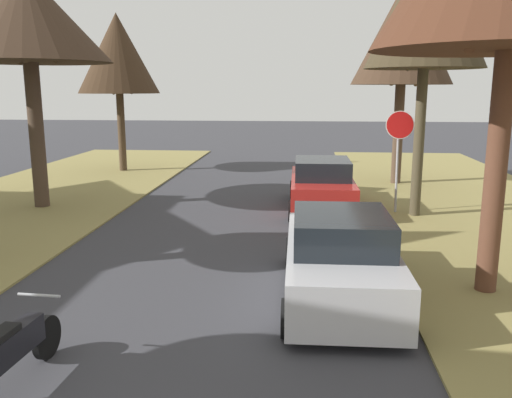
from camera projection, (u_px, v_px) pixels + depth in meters
name	position (u px, v px, depth m)	size (l,w,h in m)	color
stop_sign_far	(399.00, 139.00, 15.47)	(0.81, 0.27, 2.97)	#9EA0A5
street_tree_right_mid_b	(427.00, 3.00, 14.35)	(3.26, 3.26, 7.62)	#48402C
street_tree_right_far	(403.00, 34.00, 19.68)	(3.73, 3.73, 7.43)	#4E3B2C
street_tree_left_mid_b	(27.00, 18.00, 15.56)	(4.77, 4.77, 6.96)	#49382B
street_tree_left_far	(118.00, 54.00, 22.94)	(3.48, 3.48, 6.74)	#473625
parked_sedan_silver	(340.00, 259.00, 9.37)	(1.98, 4.42, 1.57)	#BCBCC1
parked_sedan_red	(322.00, 186.00, 16.28)	(1.98, 4.42, 1.57)	red
parked_motorcycle	(14.00, 350.00, 6.60)	(0.60, 2.05, 0.97)	black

